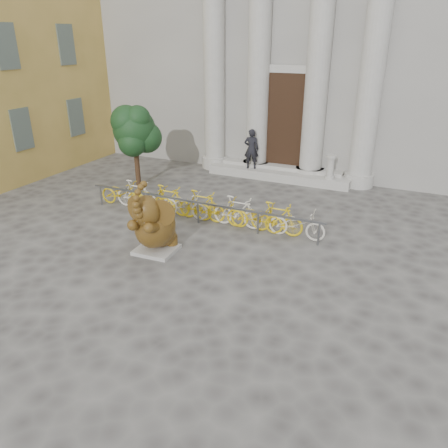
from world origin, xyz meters
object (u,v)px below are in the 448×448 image
at_px(bike_rack, 202,206).
at_px(tree, 135,130).
at_px(pedestrian, 251,149).
at_px(elephant_statue, 154,226).

xyz_separation_m(bike_rack, tree, (-3.89, 2.03, 1.73)).
height_order(bike_rack, pedestrian, pedestrian).
height_order(elephant_statue, pedestrian, elephant_statue).
distance_m(elephant_statue, tree, 6.14).
relative_size(bike_rack, tree, 2.56).
relative_size(elephant_statue, bike_rack, 0.27).
xyz_separation_m(elephant_statue, tree, (-3.79, 4.61, 1.44)).
height_order(bike_rack, tree, tree).
bearing_deg(bike_rack, tree, 152.50).
bearing_deg(elephant_statue, pedestrian, 88.94).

